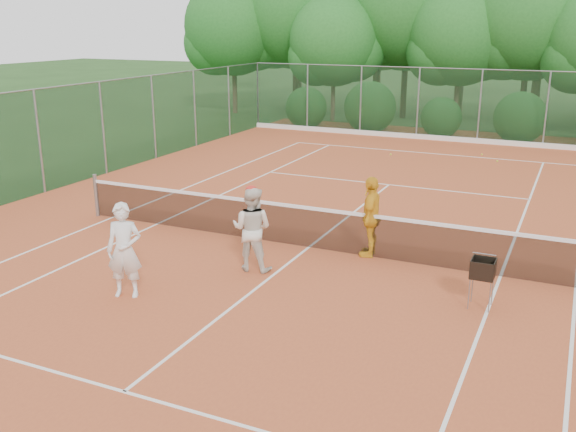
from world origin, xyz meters
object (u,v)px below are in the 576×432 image
(player_white, at_px, (124,250))
(ball_hopper, at_px, (483,269))
(player_yellow, at_px, (371,216))
(player_center_grp, at_px, (252,229))

(player_white, xyz_separation_m, ball_hopper, (5.96, 2.19, -0.17))
(player_white, distance_m, player_yellow, 5.18)
(player_white, height_order, player_center_grp, player_white)
(player_yellow, bearing_deg, ball_hopper, 49.49)
(player_white, height_order, ball_hopper, player_white)
(player_white, height_order, player_yellow, player_white)
(player_yellow, distance_m, ball_hopper, 3.10)
(player_yellow, bearing_deg, player_center_grp, -53.66)
(player_white, relative_size, player_yellow, 1.01)
(player_center_grp, bearing_deg, player_white, -124.63)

